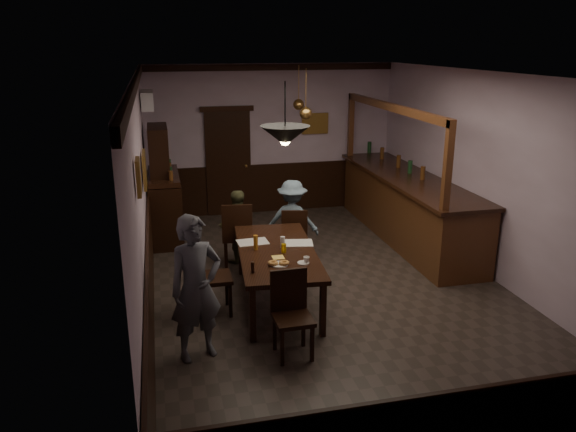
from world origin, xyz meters
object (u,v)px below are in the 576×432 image
object	(u,v)px
chair_far_left	(237,233)
sideboard	(164,195)
person_seated_right	(292,220)
pendant_brass_mid	(306,113)
coffee_cup	(306,260)
pendant_brass_far	(299,105)
chair_far_right	(294,234)
person_seated_left	(236,226)
pendant_iron	(285,136)
chair_near	(291,309)
chair_side	(207,272)
bar_counter	(407,206)
soda_can	(284,248)
person_standing	(196,288)
dining_table	(277,255)

from	to	relation	value
chair_far_left	sideboard	bearing A→B (deg)	-50.78
person_seated_right	pendant_brass_mid	xyz separation A→B (m)	(0.33, 0.46, 1.64)
coffee_cup	pendant_brass_far	distance (m)	4.13
chair_far_right	person_seated_left	world-z (taller)	person_seated_left
pendant_iron	pendant_brass_far	world-z (taller)	same
pendant_brass_mid	person_seated_right	bearing A→B (deg)	-125.83
chair_far_left	chair_near	distance (m)	2.62
chair_side	bar_counter	xyz separation A→B (m)	(3.75, 2.13, 0.04)
coffee_cup	sideboard	bearing A→B (deg)	120.04
person_seated_left	coffee_cup	distance (m)	2.21
soda_can	pendant_brass_mid	xyz separation A→B (m)	(0.84, 2.07, 1.49)
soda_can	bar_counter	bearing A→B (deg)	37.71
pendant_brass_far	chair_far_left	bearing A→B (deg)	-127.13
person_standing	person_seated_right	xyz separation A→B (m)	(1.73, 2.67, -0.18)
dining_table	person_standing	bearing A→B (deg)	-134.78
person_seated_right	coffee_cup	bearing A→B (deg)	104.05
chair_far_left	coffee_cup	distance (m)	1.95
bar_counter	pendant_brass_mid	distance (m)	2.54
chair_far_right	dining_table	bearing A→B (deg)	78.82
person_seated_right	pendant_brass_far	world-z (taller)	pendant_brass_far
pendant_brass_far	pendant_brass_mid	bearing A→B (deg)	-99.07
soda_can	chair_side	bearing A→B (deg)	-178.84
person_seated_left	pendant_iron	size ratio (longest dim) A/B	1.69
person_standing	chair_side	bearing A→B (deg)	59.28
soda_can	person_standing	bearing A→B (deg)	-139.28
sideboard	chair_side	bearing A→B (deg)	-81.70
chair_far_right	soda_can	bearing A→B (deg)	83.18
person_seated_left	pendant_brass_mid	bearing A→B (deg)	-174.69
chair_far_right	person_seated_right	bearing A→B (deg)	-84.32
bar_counter	pendant_brass_far	xyz separation A→B (m)	(-1.69, 1.21, 1.69)
coffee_cup	pendant_brass_mid	distance (m)	2.99
soda_can	dining_table	bearing A→B (deg)	123.08
bar_counter	dining_table	bearing A→B (deg)	-144.43
dining_table	pendant_brass_far	bearing A→B (deg)	71.02
chair_near	person_standing	distance (m)	1.08
sideboard	bar_counter	distance (m)	4.32
coffee_cup	bar_counter	size ratio (longest dim) A/B	0.02
chair_far_left	person_standing	bearing A→B (deg)	79.19
chair_far_left	pendant_brass_mid	world-z (taller)	pendant_brass_mid
soda_can	sideboard	xyz separation A→B (m)	(-1.48, 3.10, 0.00)
chair_far_left	pendant_iron	size ratio (longest dim) A/B	1.52
chair_near	sideboard	bearing A→B (deg)	104.85
sideboard	pendant_iron	world-z (taller)	pendant_iron
dining_table	sideboard	bearing A→B (deg)	115.15
person_seated_left	bar_counter	size ratio (longest dim) A/B	0.28
soda_can	pendant_iron	bearing A→B (deg)	-101.22
person_seated_left	pendant_brass_far	world-z (taller)	pendant_brass_far
person_standing	dining_table	bearing A→B (deg)	25.48
person_seated_left	pendant_brass_far	bearing A→B (deg)	-143.07
chair_side	coffee_cup	size ratio (longest dim) A/B	13.11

